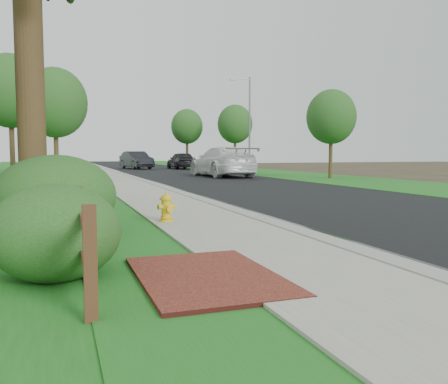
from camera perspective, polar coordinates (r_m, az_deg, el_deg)
name	(u,v)px	position (r m, az deg, el deg)	size (l,w,h in m)	color
ground	(323,253)	(7.56, 11.85, -7.24)	(120.00, 120.00, 0.00)	#32281B
road	(159,170)	(42.20, -7.80, 2.61)	(8.00, 90.00, 0.02)	black
curb	(111,170)	(41.56, -13.48, 2.56)	(0.40, 90.00, 0.12)	gray
wet_gutter	(115,171)	(41.60, -13.00, 2.52)	(0.50, 90.00, 0.00)	black
sidewalk	(95,171)	(41.45, -15.27, 2.51)	(2.20, 90.00, 0.10)	gray
grass_strip	(71,171)	(41.36, -17.90, 2.41)	(1.60, 90.00, 0.06)	#1F5E1A
lawn_near	(3,172)	(41.55, -25.09, 2.19)	(9.00, 90.00, 0.04)	#1F5E1A
verge_far	(233,169)	(44.10, 1.03, 2.76)	(6.00, 90.00, 0.04)	#1F5E1A
brick_patch	(207,279)	(5.76, -2.07, -10.36)	(1.60, 2.40, 0.11)	maroon
ranch_fence	(69,189)	(12.75, -18.18, 0.29)	(0.12, 16.92, 1.10)	#462817
fire_hydrant	(166,208)	(10.13, -6.96, -1.89)	(0.42, 0.34, 0.63)	gold
white_suv	(222,162)	(30.55, -0.23, 3.65)	(2.66, 6.53, 1.90)	silver
dark_car_mid	(181,160)	(45.08, -5.17, 3.80)	(1.88, 4.68, 1.60)	black
dark_car_far	(136,160)	(45.87, -10.50, 3.80)	(1.76, 5.05, 1.66)	black
streetlight	(248,118)	(41.61, 2.90, 8.89)	(1.86, 0.21, 8.05)	slate
boulder	(57,205)	(11.71, -19.50, -1.47)	(1.03, 0.77, 0.68)	brown
shrub_a	(55,233)	(6.09, -19.64, -4.65)	(1.58, 1.58, 1.18)	#1C4C1B
shrub_b	(56,197)	(9.14, -19.59, -0.51)	(2.18, 2.18, 1.52)	#1C4C1B
shrub_c	(56,190)	(13.30, -19.51, 0.20)	(1.56, 1.56, 1.13)	#1C4C1B
tree_near_left	(55,103)	(28.36, -19.67, 10.06)	(3.54, 3.54, 6.27)	#392917
tree_near_right	(331,117)	(29.15, 12.78, 8.80)	(2.94, 2.94, 5.30)	#392917
tree_mid_left	(10,91)	(37.94, -24.33, 11.00)	(4.82, 4.82, 8.63)	#392917
tree_mid_right	(235,124)	(46.86, 1.34, 8.16)	(3.44, 3.44, 6.24)	#392917
tree_far_right	(187,127)	(50.02, -4.48, 7.84)	(3.30, 3.30, 6.09)	#392917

